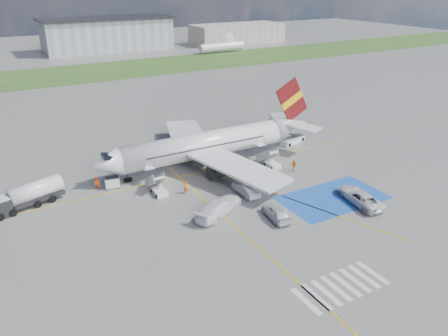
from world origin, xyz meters
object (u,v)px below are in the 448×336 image
Objects in this scene: belt_loader at (292,140)px; van_white_a at (360,195)px; van_white_b at (219,205)px; fuel_tanker at (28,197)px; gpu_cart at (112,183)px; car_silver_a at (276,212)px; airliner at (212,143)px; car_silver_b at (246,189)px.

van_white_a is at bearing -122.63° from belt_loader.
belt_loader is at bearing -83.90° from van_white_b.
gpu_cart is (10.73, 0.02, -0.57)m from fuel_tanker.
belt_loader is 1.00× the size of van_white_a.
car_silver_a is 0.86× the size of van_white_a.
airliner is 11.77m from car_silver_b.
airliner is at bearing -53.97° from van_white_a.
fuel_tanker reaches higher than car_silver_a.
van_white_a is (-6.24, -22.05, 0.67)m from belt_loader.
car_silver_b is at bearing -29.77° from van_white_a.
fuel_tanker is 1.57× the size of van_white_a.
car_silver_a is at bearing -41.96° from gpu_cart.
airliner is 6.29× the size of belt_loader.
car_silver_a is 11.89m from van_white_a.
fuel_tanker is 27.86m from car_silver_b.
fuel_tanker is (-26.68, -0.68, -2.12)m from airliner.
gpu_cart is at bearing -34.86° from car_silver_b.
belt_loader is 28.04m from van_white_b.
fuel_tanker is at bearing 165.82° from belt_loader.
fuel_tanker is 24.22m from van_white_b.
airliner reaches higher than gpu_cart.
van_white_a is at bearing -63.07° from airliner.
car_silver_a is 7.02m from van_white_b.
van_white_a reaches higher than gpu_cart.
fuel_tanker is 10.75m from gpu_cart.
fuel_tanker reaches higher than belt_loader.
belt_loader reaches higher than car_silver_b.
gpu_cart is at bearing -41.89° from car_silver_a.
airliner is at bearing 11.04° from gpu_cart.
gpu_cart is 0.35× the size of belt_loader.
fuel_tanker is at bearing -171.21° from gpu_cart.
car_silver_b is (-0.99, -11.44, -2.57)m from airliner.
van_white_b is at bearing -46.60° from gpu_cart.
fuel_tanker is 42.26m from van_white_a.
airliner is at bearing -52.38° from van_white_b.
airliner is 16.18m from gpu_cart.
van_white_b is at bearing -50.25° from fuel_tanker.
gpu_cart is 16.47m from van_white_b.
van_white_a is at bearing 142.05° from car_silver_b.
van_white_a is (37.21, -20.04, -0.18)m from fuel_tanker.
belt_loader is at bearing -96.70° from van_white_a.
gpu_cart is at bearing -16.24° from fuel_tanker.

